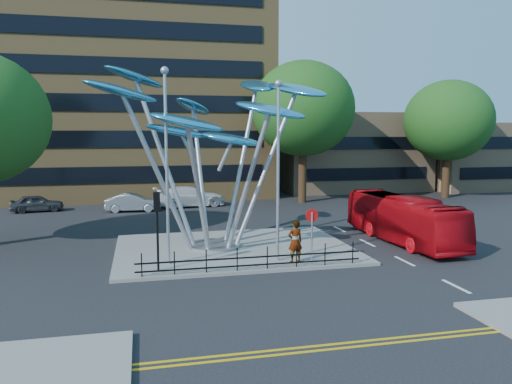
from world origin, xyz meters
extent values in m
plane|color=black|center=(0.00, 0.00, 0.00)|extent=(120.00, 120.00, 0.00)
cube|color=slate|center=(-1.00, 6.00, 0.07)|extent=(12.00, 9.00, 0.15)
cube|color=gold|center=(0.00, -6.00, 0.01)|extent=(40.00, 0.12, 0.01)
cube|color=gold|center=(0.00, -6.30, 0.01)|extent=(40.00, 0.12, 0.01)
cube|color=olive|center=(-6.00, 32.00, 15.00)|extent=(25.00, 15.00, 30.00)
cube|color=tan|center=(16.00, 30.00, 4.00)|extent=(15.00, 8.00, 8.00)
cube|color=tan|center=(30.00, 28.00, 3.50)|extent=(12.00, 8.00, 7.00)
cylinder|color=black|center=(8.00, 22.00, 2.86)|extent=(0.70, 0.70, 5.72)
ellipsoid|color=#1C4313|center=(8.00, 22.00, 8.06)|extent=(8.80, 8.80, 8.10)
cylinder|color=black|center=(22.00, 22.00, 2.53)|extent=(0.70, 0.70, 5.06)
ellipsoid|color=#1C4313|center=(22.00, 22.00, 7.13)|extent=(8.00, 8.00, 7.36)
cylinder|color=#9EA0A5|center=(-2.00, 6.50, 0.21)|extent=(2.80, 2.80, 0.12)
cylinder|color=#9EA0A5|center=(-3.20, 5.90, 4.05)|extent=(0.24, 0.24, 7.80)
ellipsoid|color=#2E96C9|center=(-6.40, 4.90, 7.95)|extent=(3.92, 2.95, 1.39)
cylinder|color=#9EA0A5|center=(-2.40, 5.50, 3.35)|extent=(0.24, 0.24, 6.40)
ellipsoid|color=#2E96C9|center=(-3.60, 3.30, 6.55)|extent=(3.47, 1.78, 1.31)
cylinder|color=#9EA0A5|center=(-1.40, 5.70, 3.65)|extent=(0.24, 0.24, 7.00)
ellipsoid|color=#2E96C9|center=(0.40, 4.10, 7.15)|extent=(3.81, 3.11, 1.36)
cylinder|color=#9EA0A5|center=(-0.80, 6.50, 4.25)|extent=(0.24, 0.24, 8.20)
ellipsoid|color=#2E96C9|center=(2.60, 6.90, 8.35)|extent=(3.52, 4.06, 1.44)
cylinder|color=#9EA0A5|center=(-1.20, 7.40, 4.45)|extent=(0.24, 0.24, 8.60)
ellipsoid|color=#2E96C9|center=(1.00, 9.40, 8.75)|extent=(2.21, 3.79, 1.39)
cylinder|color=#9EA0A5|center=(-2.20, 7.50, 3.85)|extent=(0.24, 0.24, 7.40)
ellipsoid|color=#2E96C9|center=(-2.60, 10.10, 7.55)|extent=(3.02, 3.71, 1.34)
cylinder|color=#9EA0A5|center=(-3.00, 6.90, 4.55)|extent=(0.24, 0.24, 8.80)
ellipsoid|color=#2E96C9|center=(-5.80, 8.30, 8.95)|extent=(3.88, 3.60, 1.42)
ellipsoid|color=#2E96C9|center=(-3.80, 6.70, 6.15)|extent=(3.40, 1.96, 1.13)
ellipsoid|color=#2E96C9|center=(-1.10, 6.10, 5.75)|extent=(3.39, 2.16, 1.11)
cylinder|color=#9EA0A5|center=(-4.50, 3.50, 4.40)|extent=(0.14, 0.14, 8.50)
sphere|color=#9EA0A5|center=(-4.50, 3.50, 8.77)|extent=(0.36, 0.36, 0.36)
cylinder|color=#9EA0A5|center=(0.50, 3.00, 4.15)|extent=(0.14, 0.14, 8.00)
sphere|color=#9EA0A5|center=(0.50, 3.00, 8.27)|extent=(0.36, 0.36, 0.36)
cylinder|color=black|center=(-5.00, 2.50, 1.75)|extent=(0.10, 0.10, 3.20)
cube|color=black|center=(-5.00, 2.50, 3.15)|extent=(0.28, 0.18, 0.85)
sphere|color=#FF0C0C|center=(-5.00, 2.50, 3.43)|extent=(0.18, 0.18, 0.18)
cylinder|color=#9EA0A5|center=(2.00, 2.50, 1.30)|extent=(0.08, 0.08, 2.30)
cylinder|color=red|center=(2.00, 2.53, 2.30)|extent=(0.60, 0.04, 0.60)
cube|color=white|center=(2.00, 2.55, 2.30)|extent=(0.42, 0.03, 0.10)
cylinder|color=black|center=(-5.70, 1.70, 0.65)|extent=(0.05, 0.05, 1.00)
cylinder|color=black|center=(-4.36, 1.70, 0.65)|extent=(0.05, 0.05, 1.00)
cylinder|color=black|center=(-3.01, 1.70, 0.65)|extent=(0.05, 0.05, 1.00)
cylinder|color=black|center=(-1.67, 1.70, 0.65)|extent=(0.05, 0.05, 1.00)
cylinder|color=black|center=(-0.33, 1.70, 0.65)|extent=(0.05, 0.05, 1.00)
cylinder|color=black|center=(1.01, 1.70, 0.65)|extent=(0.05, 0.05, 1.00)
cylinder|color=black|center=(2.36, 1.70, 0.65)|extent=(0.05, 0.05, 1.00)
cylinder|color=black|center=(3.70, 1.70, 0.65)|extent=(0.05, 0.05, 1.00)
cube|color=black|center=(-1.00, 1.70, 0.70)|extent=(10.00, 0.06, 0.06)
cube|color=black|center=(-1.00, 1.70, 0.35)|extent=(10.00, 0.06, 0.06)
imported|color=#B20810|center=(8.50, 5.83, 1.31)|extent=(2.56, 9.46, 2.61)
imported|color=gray|center=(1.20, 2.50, 1.13)|extent=(0.76, 0.54, 1.95)
imported|color=#383B3F|center=(-13.47, 21.74, 0.65)|extent=(4.01, 2.06, 1.30)
imported|color=#ACB0B4|center=(-6.26, 20.18, 0.68)|extent=(4.27, 1.81, 1.37)
imported|color=silver|center=(-1.76, 21.72, 0.83)|extent=(5.98, 3.15, 1.65)
camera|label=1|loc=(-5.63, -18.95, 6.15)|focal=35.00mm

